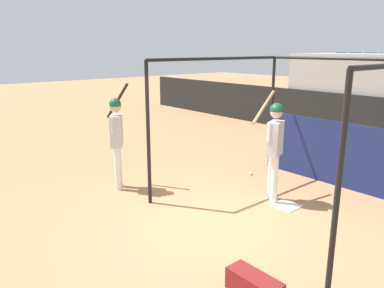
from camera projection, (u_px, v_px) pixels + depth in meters
The scene contains 7 objects.
ground_plane at pixel (214, 224), 6.33m from camera, with size 60.00×60.00×0.00m, color #A8754C.
batting_cage at pixel (328, 137), 7.44m from camera, with size 3.80×3.69×2.72m.
home_plate at pixel (286, 206), 7.05m from camera, with size 0.44×0.44×0.02m.
player_batter at pixel (274, 142), 7.03m from camera, with size 0.67×0.80×2.08m.
player_waiting at pixel (117, 134), 7.71m from camera, with size 0.78×0.59×2.20m.
equipment_bag at pixel (254, 286), 4.45m from camera, with size 0.70×0.28×0.28m.
baseball at pixel (251, 173), 8.80m from camera, with size 0.07×0.07×0.07m.
Camera 1 is at (4.18, -4.04, 2.88)m, focal length 35.00 mm.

